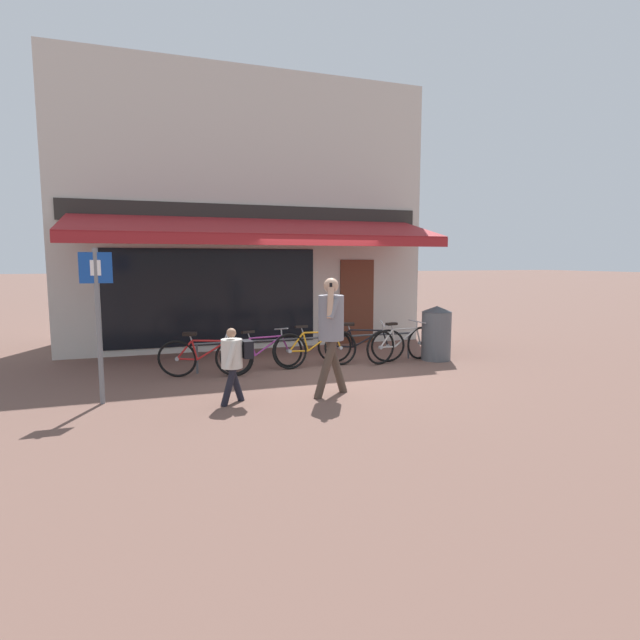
# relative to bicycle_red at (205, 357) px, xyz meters

# --- Properties ---
(ground_plane) EXTENTS (160.00, 160.00, 0.00)m
(ground_plane) POSITION_rel_bicycle_red_xyz_m (2.39, -0.26, -0.37)
(ground_plane) COLOR brown
(shop_front) EXTENTS (8.66, 5.01, 6.42)m
(shop_front) POSITION_rel_bicycle_red_xyz_m (1.44, 4.08, 2.83)
(shop_front) COLOR beige
(shop_front) RESTS_ON ground_plane
(bike_rack_rail) EXTENTS (4.51, 0.04, 0.57)m
(bike_rack_rail) POSITION_rel_bicycle_red_xyz_m (2.09, 0.37, 0.12)
(bike_rack_rail) COLOR #47494F
(bike_rack_rail) RESTS_ON ground_plane
(bicycle_red) EXTENTS (1.68, 0.73, 0.86)m
(bicycle_red) POSITION_rel_bicycle_red_xyz_m (0.00, 0.00, 0.00)
(bicycle_red) COLOR black
(bicycle_red) RESTS_ON ground_plane
(bicycle_purple) EXTENTS (1.74, 0.73, 0.81)m
(bicycle_purple) POSITION_rel_bicycle_red_xyz_m (1.10, 0.26, -0.02)
(bicycle_purple) COLOR black
(bicycle_purple) RESTS_ON ground_plane
(bicycle_orange) EXTENTS (1.77, 0.52, 0.86)m
(bicycle_orange) POSITION_rel_bicycle_red_xyz_m (2.14, 0.22, 0.00)
(bicycle_orange) COLOR black
(bicycle_orange) RESTS_ON ground_plane
(bicycle_black) EXTENTS (1.76, 0.74, 0.86)m
(bicycle_black) POSITION_rel_bicycle_red_xyz_m (3.15, 0.28, 0.00)
(bicycle_black) COLOR black
(bicycle_black) RESTS_ON ground_plane
(bicycle_silver) EXTENTS (1.73, 0.56, 0.84)m
(bicycle_silver) POSITION_rel_bicycle_red_xyz_m (3.96, 0.10, 0.01)
(bicycle_silver) COLOR black
(bicycle_silver) RESTS_ON ground_plane
(pedestrian_adult) EXTENTS (0.63, 0.65, 1.84)m
(pedestrian_adult) POSITION_rel_bicycle_red_xyz_m (1.71, -1.84, 0.75)
(pedestrian_adult) COLOR #47382D
(pedestrian_adult) RESTS_ON ground_plane
(pedestrian_child) EXTENTS (0.50, 0.53, 1.13)m
(pedestrian_child) POSITION_rel_bicycle_red_xyz_m (0.22, -1.79, 0.32)
(pedestrian_child) COLOR black
(pedestrian_child) RESTS_ON ground_plane
(litter_bin) EXTENTS (0.62, 0.62, 1.14)m
(litter_bin) POSITION_rel_bicycle_red_xyz_m (4.77, 0.05, 0.20)
(litter_bin) COLOR #515459
(litter_bin) RESTS_ON ground_plane
(parking_sign) EXTENTS (0.44, 0.07, 2.26)m
(parking_sign) POSITION_rel_bicycle_red_xyz_m (-1.61, -1.18, 1.02)
(parking_sign) COLOR slate
(parking_sign) RESTS_ON ground_plane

